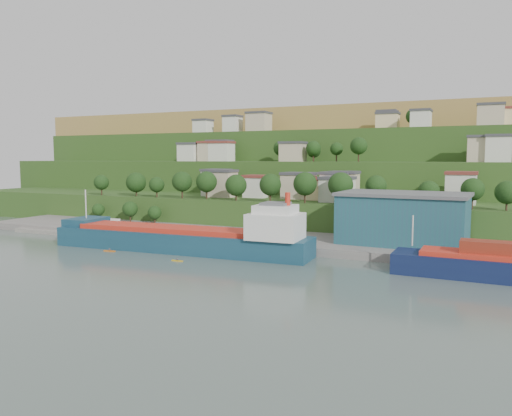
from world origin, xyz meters
The scene contains 10 objects.
ground centered at (0.00, 0.00, 0.00)m, with size 500.00×500.00×0.00m, color #4A5A54.
quay centered at (20.00, 28.00, 0.00)m, with size 220.00×26.00×4.00m, color slate.
pebble_beach centered at (-55.00, 22.00, 0.00)m, with size 40.00×18.00×2.40m, color slate.
hillside centered at (0.01, 168.67, 0.09)m, with size 360.00×211.21×96.00m.
cargo_ship_near centered at (-7.24, 7.57, 2.81)m, with size 68.96×14.31×17.60m.
warehouse centered at (41.65, 31.00, 8.43)m, with size 31.83×20.39×12.80m.
caravan centered at (-47.12, 24.67, 2.77)m, with size 6.75×2.81×3.15m, color white.
dinghy centered at (-39.07, 18.58, 1.61)m, with size 4.12×1.54×0.82m, color silver.
kayak_orange centered at (-24.93, -0.35, 0.23)m, with size 3.23×0.94×0.80m.
kayak_yellow centered at (-2.77, -3.17, 0.21)m, with size 2.83×0.57×0.70m.
Camera 1 is at (60.45, -96.64, 23.30)m, focal length 35.00 mm.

